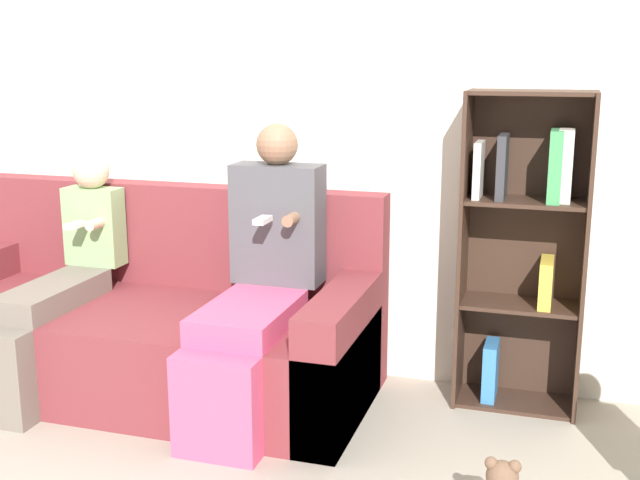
# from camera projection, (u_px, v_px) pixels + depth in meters

# --- Properties ---
(ground_plane) EXTENTS (14.00, 14.00, 0.00)m
(ground_plane) POSITION_uv_depth(u_px,v_px,m) (149.00, 446.00, 3.29)
(ground_plane) COLOR #9E9384
(back_wall) EXTENTS (10.00, 0.06, 2.55)m
(back_wall) POSITION_uv_depth(u_px,v_px,m) (242.00, 115.00, 3.98)
(back_wall) COLOR silver
(back_wall) RESTS_ON ground_plane
(couch) EXTENTS (2.18, 0.92, 0.93)m
(couch) POSITION_uv_depth(u_px,v_px,m) (146.00, 329.00, 3.84)
(couch) COLOR maroon
(couch) RESTS_ON ground_plane
(adult_seated) EXTENTS (0.41, 0.88, 1.27)m
(adult_seated) POSITION_uv_depth(u_px,v_px,m) (260.00, 273.00, 3.51)
(adult_seated) COLOR #DB4C75
(adult_seated) RESTS_ON ground_plane
(child_seated) EXTENTS (0.29, 0.90, 1.10)m
(child_seated) POSITION_uv_depth(u_px,v_px,m) (60.00, 277.00, 3.77)
(child_seated) COLOR #70665B
(child_seated) RESTS_ON ground_plane
(bookshelf) EXTENTS (0.54, 0.29, 1.42)m
(bookshelf) POSITION_uv_depth(u_px,v_px,m) (526.00, 243.00, 3.55)
(bookshelf) COLOR #3D281E
(bookshelf) RESTS_ON ground_plane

